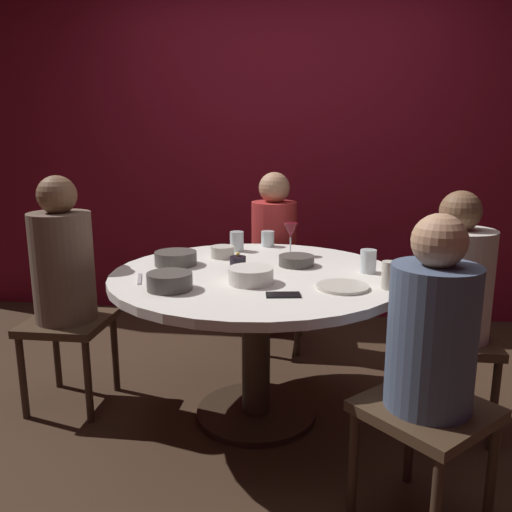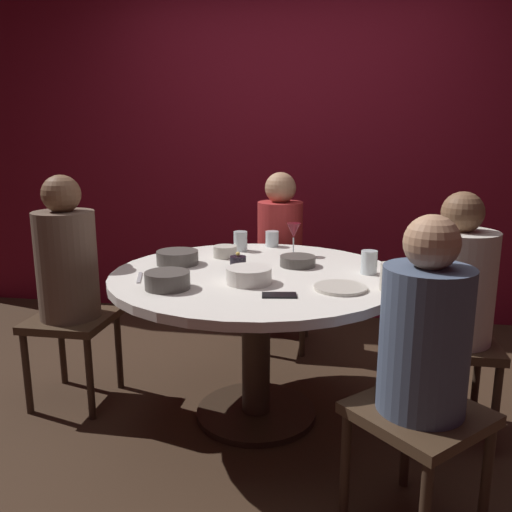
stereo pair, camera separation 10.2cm
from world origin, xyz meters
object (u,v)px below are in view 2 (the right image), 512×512
object	(u,v)px
cup_near_candle	(240,241)
cup_center_front	(387,277)
seated_diner_back	(280,241)
bowl_salad_center	(167,280)
seated_diner_right	(456,289)
bowl_small_white	(225,252)
seated_diner_left	(67,267)
wine_glass	(294,232)
candle_holder	(238,264)
dinner_plate	(340,288)
cell_phone	(279,295)
cup_by_left_diner	(272,239)
seated_diner_front_right	(424,345)
bowl_rice_portion	(249,275)
cup_by_right_diner	(369,262)
bowl_serving_large	(298,261)
bowl_sauce_side	(178,258)
dining_table	(256,302)

from	to	relation	value
cup_near_candle	cup_center_front	distance (m)	1.01
seated_diner_back	bowl_salad_center	size ratio (longest dim) A/B	6.02
seated_diner_right	bowl_small_white	distance (m)	1.17
seated_diner_left	seated_diner_right	world-z (taller)	seated_diner_left
wine_glass	candle_holder	bearing A→B (deg)	-119.47
dinner_plate	cell_phone	bearing A→B (deg)	-150.38
cup_near_candle	cup_by_left_diner	size ratio (longest dim) A/B	1.22
seated_diner_front_right	cup_near_candle	world-z (taller)	seated_diner_front_right
seated_diner_front_right	bowl_rice_portion	size ratio (longest dim) A/B	5.68
seated_diner_right	cup_by_right_diner	xyz separation A→B (m)	(-0.38, 0.06, 0.09)
seated_diner_left	cup_by_left_diner	xyz separation A→B (m)	(0.96, 0.61, 0.06)
bowl_rice_portion	cup_center_front	world-z (taller)	cup_center_front
seated_diner_right	bowl_serving_large	world-z (taller)	seated_diner_right
bowl_sauce_side	cup_by_right_diner	xyz separation A→B (m)	(0.95, -0.04, 0.02)
dining_table	dinner_plate	bearing A→B (deg)	-29.09
cup_center_front	bowl_rice_portion	bearing A→B (deg)	178.66
dinner_plate	bowl_small_white	size ratio (longest dim) A/B	1.78
seated_diner_right	bowl_salad_center	xyz separation A→B (m)	(-1.24, -0.33, 0.07)
dinner_plate	bowl_rice_portion	world-z (taller)	bowl_rice_portion
seated_diner_front_right	cup_near_candle	bearing A→B (deg)	-8.51
bowl_salad_center	cup_by_right_diner	world-z (taller)	cup_by_right_diner
dinner_plate	cup_by_left_diner	world-z (taller)	cup_by_left_diner
seated_diner_left	bowl_serving_large	distance (m)	1.17
bowl_salad_center	dinner_plate	bearing A→B (deg)	8.39
candle_holder	cup_by_right_diner	bearing A→B (deg)	5.54
wine_glass	bowl_small_white	world-z (taller)	wine_glass
seated_diner_right	bowl_rice_portion	world-z (taller)	seated_diner_right
dinner_plate	bowl_serving_large	size ratio (longest dim) A/B	1.26
seated_diner_back	cup_by_right_diner	bearing A→B (deg)	31.04
dinner_plate	bowl_salad_center	distance (m)	0.73
bowl_serving_large	cup_by_left_diner	world-z (taller)	cup_by_left_diner
candle_holder	bowl_serving_large	world-z (taller)	candle_holder
dining_table	cup_near_candle	xyz separation A→B (m)	(-0.17, 0.47, 0.20)
dinner_plate	cup_by_right_diner	size ratio (longest dim) A/B	2.03
cup_by_left_diner	dining_table	bearing A→B (deg)	-89.31
seated_diner_right	bowl_sauce_side	xyz separation A→B (m)	(-1.33, 0.10, 0.07)
seated_diner_back	bowl_sauce_side	xyz separation A→B (m)	(-0.42, -0.84, 0.06)
bowl_small_white	cup_near_candle	bearing A→B (deg)	74.34
seated_diner_right	cell_phone	distance (m)	0.84
seated_diner_back	cup_near_candle	xyz separation A→B (m)	(-0.17, -0.48, 0.08)
bowl_small_white	bowl_sauce_side	bearing A→B (deg)	-136.77
dining_table	bowl_sauce_side	size ratio (longest dim) A/B	6.55
cup_center_front	seated_diner_front_right	bearing A→B (deg)	-79.37
bowl_sauce_side	bowl_rice_portion	xyz separation A→B (m)	(0.42, -0.29, 0.00)
dining_table	bowl_small_white	size ratio (longest dim) A/B	10.99
bowl_small_white	cup_center_front	distance (m)	0.95
bowl_small_white	seated_diner_front_right	bearing A→B (deg)	-47.25
dining_table	cup_center_front	bearing A→B (deg)	-19.02
bowl_sauce_side	cup_center_front	distance (m)	1.06
cell_phone	dining_table	bearing A→B (deg)	-165.30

